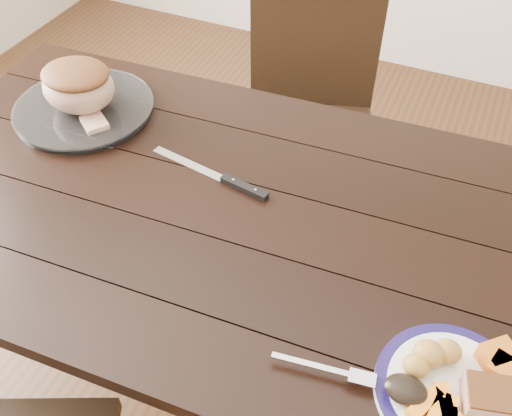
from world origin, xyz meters
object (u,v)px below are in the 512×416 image
at_px(dinner_plate, 451,392).
at_px(pork_slice, 492,399).
at_px(fork, 331,370).
at_px(roast_joint, 79,87).
at_px(serving_platter, 84,110).
at_px(carving_knife, 230,181).
at_px(chair_far, 310,107).
at_px(dining_table, 228,236).

xyz_separation_m(dinner_plate, pork_slice, (0.06, -0.00, 0.03)).
height_order(fork, roast_joint, roast_joint).
distance_m(serving_platter, carving_knife, 0.47).
bearing_deg(carving_knife, dinner_plate, -20.20).
bearing_deg(chair_far, fork, 93.24).
bearing_deg(carving_knife, chair_far, 101.90).
bearing_deg(dinner_plate, carving_knife, 150.58).
xyz_separation_m(chair_far, serving_platter, (-0.44, -0.57, 0.23)).
distance_m(serving_platter, pork_slice, 1.15).
bearing_deg(roast_joint, pork_slice, -20.73).
relative_size(pork_slice, carving_knife, 0.27).
distance_m(dinner_plate, carving_knife, 0.64).
height_order(dinner_plate, carving_knife, dinner_plate).
xyz_separation_m(dinner_plate, roast_joint, (-1.02, 0.40, 0.07)).
xyz_separation_m(chair_far, dinner_plate, (0.59, -0.97, 0.23)).
distance_m(chair_far, dinner_plate, 1.16).
distance_m(chair_far, roast_joint, 0.78).
relative_size(chair_far, dinner_plate, 3.67).
bearing_deg(serving_platter, dining_table, -18.38).
bearing_deg(dinner_plate, fork, -165.60).
bearing_deg(dining_table, carving_knife, 110.06).
height_order(serving_platter, fork, fork).
bearing_deg(carving_knife, roast_joint, 178.31).
height_order(dining_table, dinner_plate, dinner_plate).
height_order(chair_far, serving_platter, chair_far).
height_order(chair_far, carving_knife, chair_far).
bearing_deg(dining_table, serving_platter, 161.62).
distance_m(dining_table, dinner_plate, 0.59).
bearing_deg(roast_joint, serving_platter, 0.00).
bearing_deg(dining_table, fork, -40.61).
bearing_deg(carving_knife, fork, -35.69).
bearing_deg(dinner_plate, dining_table, 155.63).
distance_m(dining_table, fork, 0.46).
height_order(serving_platter, roast_joint, roast_joint).
xyz_separation_m(dinner_plate, serving_platter, (-1.02, 0.40, 0.00)).
relative_size(dinner_plate, serving_platter, 0.72).
relative_size(serving_platter, carving_knife, 1.10).
distance_m(chair_far, pork_slice, 1.20).
height_order(dinner_plate, pork_slice, pork_slice).
xyz_separation_m(chair_far, fork, (0.40, -1.02, 0.25)).
bearing_deg(pork_slice, dinner_plate, 175.24).
relative_size(dining_table, dinner_plate, 6.49).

